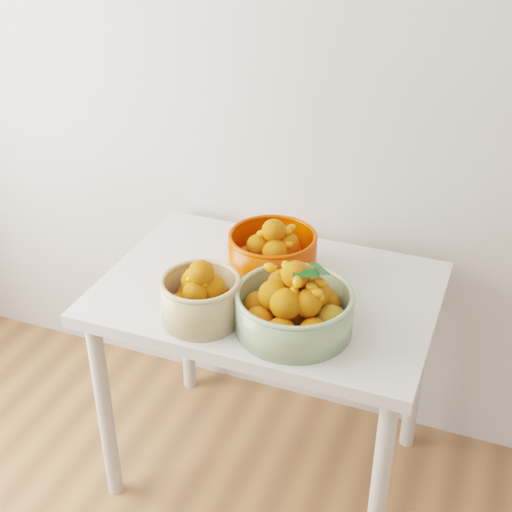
% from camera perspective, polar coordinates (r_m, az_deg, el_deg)
% --- Properties ---
extents(table, '(1.00, 0.70, 0.75)m').
position_cam_1_polar(table, '(2.20, 0.97, -4.64)').
color(table, silver).
rests_on(table, ground).
extents(bowl_cream, '(0.25, 0.25, 0.19)m').
position_cam_1_polar(bowl_cream, '(1.98, -4.46, -3.32)').
color(bowl_cream, tan).
rests_on(bowl_cream, table).
extents(bowl_green, '(0.35, 0.35, 0.21)m').
position_cam_1_polar(bowl_green, '(1.94, 3.07, -4.09)').
color(bowl_green, '#86A474').
rests_on(bowl_green, table).
extents(bowl_orange, '(0.30, 0.30, 0.19)m').
position_cam_1_polar(bowl_orange, '(2.17, 1.34, 0.14)').
color(bowl_orange, red).
rests_on(bowl_orange, table).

